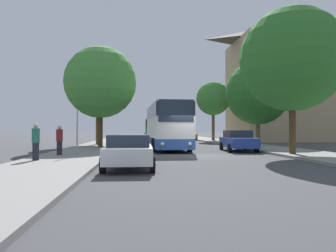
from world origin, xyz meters
The scene contains 18 objects.
ground_plane centered at (0.00, 0.00, 0.00)m, with size 300.00×300.00×0.00m, color #424244.
sidewalk_left centered at (-7.00, 0.00, 0.07)m, with size 4.00×120.00×0.15m, color gray.
sidewalk_right centered at (7.00, 0.00, 0.07)m, with size 4.00×120.00×0.15m, color gray.
building_right_background centered at (20.73, 24.50, 8.66)m, with size 21.44×11.32×17.32m.
bus_front centered at (-1.10, 6.37, 1.89)m, with size 3.10×10.45×3.55m.
bus_middle centered at (-0.71, 21.78, 1.86)m, with size 2.96×11.37×3.49m.
bus_rear centered at (-1.06, 35.02, 1.73)m, with size 2.84×11.11×3.22m.
parked_car_left_curb centered at (-3.66, -6.32, 0.73)m, with size 2.04×4.19×1.38m.
parked_car_right_near centered at (3.94, 3.91, 0.80)m, with size 2.26×4.79×1.53m.
parked_car_right_far centered at (4.20, 29.74, 0.73)m, with size 2.10×4.51×1.36m.
bus_stop_sign centered at (-6.65, -1.34, 1.71)m, with size 0.08×0.45×2.51m.
pedestrian_waiting_near centered at (-7.75, -0.70, 0.99)m, with size 0.36×0.36×1.67m.
pedestrian_waiting_far centered at (-8.10, -3.77, 1.02)m, with size 0.36×0.36×1.72m.
tree_left_near centered at (-6.52, 8.07, 5.53)m, with size 5.98×5.98×8.38m.
tree_left_far centered at (-7.29, 12.62, 5.93)m, with size 5.33×5.33×8.46m.
tree_right_near centered at (6.67, 23.98, 5.79)m, with size 4.60×4.60×7.97m.
tree_right_mid centered at (5.88, -0.70, 5.80)m, with size 6.23×6.23×8.77m.
tree_right_far centered at (7.97, 10.70, 5.07)m, with size 6.05×6.05×7.95m.
Camera 1 is at (-3.23, -19.58, 1.59)m, focal length 35.00 mm.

